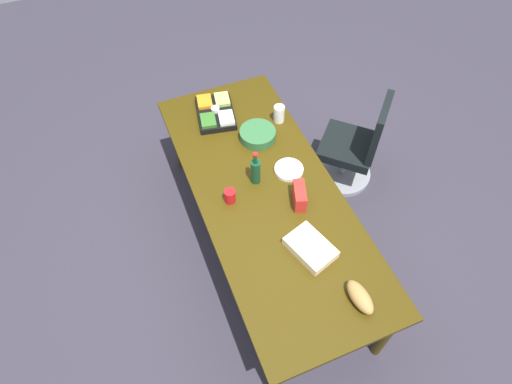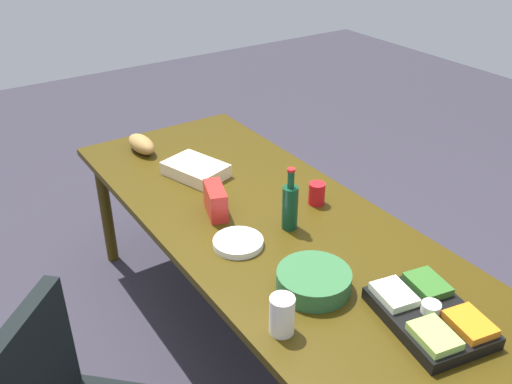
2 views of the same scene
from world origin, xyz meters
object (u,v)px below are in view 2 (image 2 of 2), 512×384
wine_bottle (290,206)px  paper_plate_stack (238,243)px  conference_table (267,230)px  veggie_tray (430,314)px  bread_loaf (141,144)px  mayo_jar (282,315)px  chip_bag_red (215,200)px  salad_bowl (314,281)px  red_solo_cup (317,194)px  sheet_cake (196,170)px

wine_bottle → paper_plate_stack: bearing=88.4°
conference_table → veggie_tray: veggie_tray is taller
conference_table → bread_loaf: bearing=11.4°
mayo_jar → wine_bottle: bearing=-38.9°
conference_table → mayo_jar: (-0.65, 0.38, 0.14)m
veggie_tray → bread_loaf: bearing=8.5°
bread_loaf → paper_plate_stack: size_ratio=1.09×
chip_bag_red → paper_plate_stack: 0.29m
conference_table → salad_bowl: size_ratio=8.56×
veggie_tray → mayo_jar: size_ratio=3.14×
conference_table → red_solo_cup: size_ratio=22.67×
chip_bag_red → salad_bowl: bearing=-177.0°
sheet_cake → mayo_jar: size_ratio=2.14×
bread_loaf → paper_plate_stack: bearing=178.3°
sheet_cake → paper_plate_stack: bearing=167.0°
wine_bottle → paper_plate_stack: wine_bottle is taller
red_solo_cup → sheet_cake: 0.68m
conference_table → wine_bottle: 0.23m
red_solo_cup → salad_bowl: size_ratio=0.38×
salad_bowl → veggie_tray: bearing=-148.7°
conference_table → sheet_cake: 0.58m
salad_bowl → bread_loaf: bearing=2.1°
veggie_tray → bread_loaf: 1.92m
red_solo_cup → sheet_cake: bearing=31.1°
sheet_cake → veggie_tray: bearing=-173.7°
red_solo_cup → salad_bowl: 0.66m
veggie_tray → mayo_jar: mayo_jar is taller
veggie_tray → red_solo_cup: bearing=-12.3°
sheet_cake → conference_table: bearing=-172.2°
conference_table → red_solo_cup: 0.30m
wine_bottle → bread_loaf: bearing=12.0°
conference_table → red_solo_cup: red_solo_cup is taller
conference_table → sheet_cake: bearing=7.8°
red_solo_cup → wine_bottle: wine_bottle is taller
veggie_tray → sheet_cake: (1.47, 0.16, -0.00)m
salad_bowl → mayo_jar: bearing=116.7°
conference_table → sheet_cake: sheet_cake is taller
veggie_tray → sheet_cake: bearing=6.3°
veggie_tray → chip_bag_red: bearing=13.9°
conference_table → chip_bag_red: (0.17, 0.18, 0.14)m
salad_bowl → mayo_jar: mayo_jar is taller
sheet_cake → salad_bowl: bearing=176.5°
salad_bowl → conference_table: bearing=-15.3°
conference_table → wine_bottle: bearing=-163.3°
wine_bottle → paper_plate_stack: size_ratio=1.37×
wine_bottle → bread_loaf: wine_bottle is taller
bread_loaf → mayo_jar: size_ratio=1.61×
conference_table → wine_bottle: size_ratio=8.24×
salad_bowl → paper_plate_stack: 0.42m
conference_table → mayo_jar: size_ratio=16.68×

